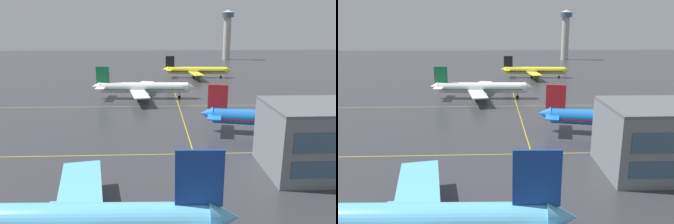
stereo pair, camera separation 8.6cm
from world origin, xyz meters
The scene contains 6 objects.
airliner_front_gate centered at (-18.97, 8.35, 4.39)m, with size 41.32×35.70×12.87m.
airliner_second_row centered at (21.05, 48.76, 3.94)m, with size 36.78×31.27×11.53m.
airliner_third_row centered at (-11.82, 89.22, 3.83)m, with size 36.05×31.11×11.22m.
airliner_far_left_stand centered at (12.72, 133.67, 3.55)m, with size 33.42×28.74×10.39m.
taxiway_markings centered at (0.00, 37.93, 0.00)m, with size 137.26×131.76×0.01m.
control_tower centered at (44.94, 215.04, 20.31)m, with size 8.82×8.82×34.73m.
Camera 1 is at (-7.96, -23.82, 25.59)m, focal length 35.11 mm.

